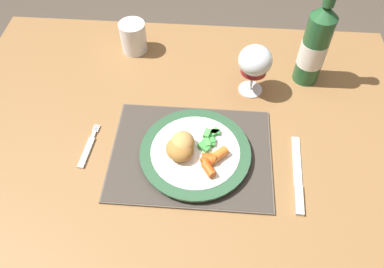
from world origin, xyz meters
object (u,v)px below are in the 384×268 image
(wine_glass, at_px, (255,62))
(dinner_plate, at_px, (195,153))
(fork, at_px, (88,149))
(bottle, at_px, (315,45))
(drinking_cup, at_px, (133,36))
(table_knife, at_px, (298,181))
(dining_table, at_px, (180,161))

(wine_glass, bearing_deg, dinner_plate, -120.08)
(fork, distance_m, wine_glass, 0.45)
(bottle, bearing_deg, drinking_cup, 170.19)
(bottle, distance_m, drinking_cup, 0.49)
(wine_glass, relative_size, drinking_cup, 1.57)
(dinner_plate, xyz_separation_m, bottle, (0.28, 0.28, 0.10))
(wine_glass, bearing_deg, table_knife, -70.13)
(dining_table, xyz_separation_m, drinking_cup, (-0.16, 0.31, 0.14))
(dining_table, relative_size, drinking_cup, 12.92)
(dining_table, distance_m, dinner_plate, 0.13)
(drinking_cup, bearing_deg, table_knife, -43.79)
(table_knife, bearing_deg, dining_table, 159.92)
(fork, relative_size, drinking_cup, 1.42)
(dining_table, bearing_deg, bottle, 35.60)
(dinner_plate, distance_m, bottle, 0.41)
(drinking_cup, bearing_deg, bottle, -9.81)
(dinner_plate, bearing_deg, table_knife, -11.62)
(table_knife, xyz_separation_m, drinking_cup, (-0.43, 0.41, 0.04))
(table_knife, distance_m, bottle, 0.35)
(drinking_cup, bearing_deg, fork, -97.79)
(wine_glass, height_order, bottle, bottle)
(dining_table, bearing_deg, dinner_plate, -50.78)
(fork, xyz_separation_m, drinking_cup, (0.05, 0.36, 0.04))
(dining_table, relative_size, dinner_plate, 4.56)
(fork, relative_size, wine_glass, 0.91)
(dining_table, bearing_deg, wine_glass, 44.99)
(dining_table, xyz_separation_m, bottle, (0.32, 0.23, 0.21))
(dining_table, distance_m, drinking_cup, 0.38)
(dinner_plate, xyz_separation_m, wine_glass, (0.13, 0.23, 0.08))
(fork, bearing_deg, wine_glass, 30.30)
(dining_table, bearing_deg, fork, -166.57)
(dinner_plate, xyz_separation_m, fork, (-0.25, 0.00, -0.01))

